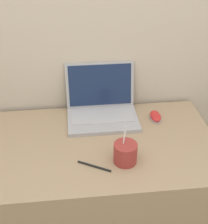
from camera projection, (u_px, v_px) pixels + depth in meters
wall_back at (91, 14)px, 1.50m from camera, size 7.00×0.04×2.50m
desk at (100, 198)px, 1.67m from camera, size 1.12×0.65×0.75m
laptop at (102, 106)px, 1.62m from camera, size 0.36×0.29×0.26m
drink_cup at (125, 153)px, 1.33m from camera, size 0.10×0.10×0.18m
computer_mouse at (155, 116)px, 1.63m from camera, size 0.06×0.11×0.03m
pen at (94, 166)px, 1.32m from camera, size 0.14×0.08×0.01m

